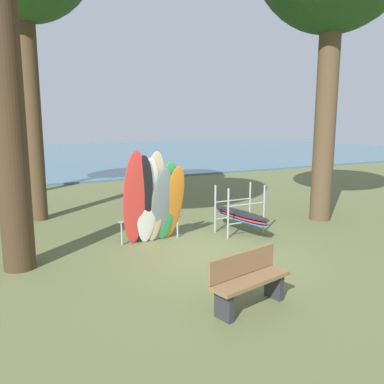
% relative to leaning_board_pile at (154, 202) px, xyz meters
% --- Properties ---
extents(ground_plane, '(80.00, 80.00, 0.00)m').
position_rel_leaning_board_pile_xyz_m(ground_plane, '(0.67, -1.23, -1.02)').
color(ground_plane, '#60663D').
extents(lake_water, '(80.00, 36.00, 0.10)m').
position_rel_leaning_board_pile_xyz_m(lake_water, '(0.67, 28.27, -0.97)').
color(lake_water, '#477084').
rests_on(lake_water, ground).
extents(leaning_board_pile, '(1.57, 0.78, 2.25)m').
position_rel_leaning_board_pile_xyz_m(leaning_board_pile, '(0.00, 0.00, 0.00)').
color(leaning_board_pile, red).
rests_on(leaning_board_pile, ground).
extents(board_storage_rack, '(1.15, 2.13, 1.25)m').
position_rel_leaning_board_pile_xyz_m(board_storage_rack, '(2.36, -0.12, -0.55)').
color(board_storage_rack, '#9EA0A5').
rests_on(board_storage_rack, ground).
extents(park_bench, '(1.45, 0.67, 0.85)m').
position_rel_leaning_board_pile_xyz_m(park_bench, '(0.05, -3.59, -0.57)').
color(park_bench, '#2D2D33').
rests_on(park_bench, ground).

